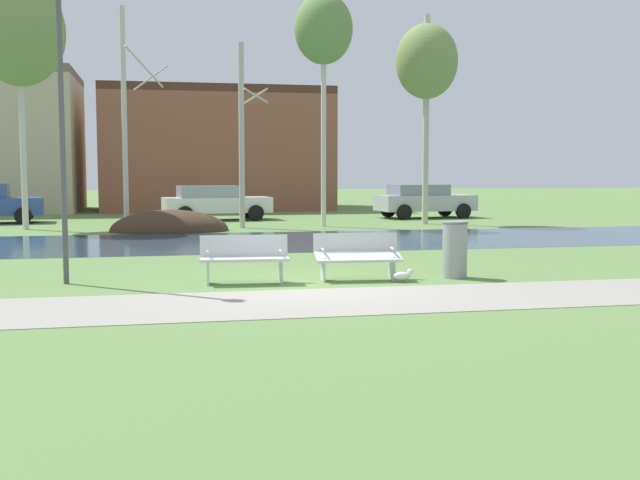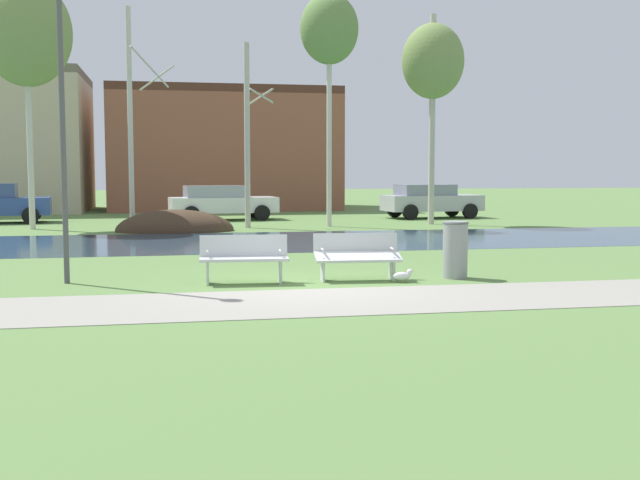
% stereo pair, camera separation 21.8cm
% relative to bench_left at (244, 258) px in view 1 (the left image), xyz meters
% --- Properties ---
extents(ground_plane, '(120.00, 120.00, 0.00)m').
position_rel_bench_left_xyz_m(ground_plane, '(1.05, 9.45, -0.47)').
color(ground_plane, '#5B7F42').
extents(paved_path_strip, '(60.00, 2.56, 0.01)m').
position_rel_bench_left_xyz_m(paved_path_strip, '(1.05, -2.25, -0.47)').
color(paved_path_strip, gray).
rests_on(paved_path_strip, ground).
extents(river_band, '(80.00, 6.59, 0.01)m').
position_rel_bench_left_xyz_m(river_band, '(1.05, 8.26, -0.47)').
color(river_band, '#2D475B').
rests_on(river_band, ground).
extents(soil_mound, '(3.97, 2.52, 1.46)m').
position_rel_bench_left_xyz_m(soil_mound, '(-1.12, 12.64, -0.47)').
color(soil_mound, '#423021').
rests_on(soil_mound, ground).
extents(bench_left, '(1.63, 0.67, 0.87)m').
position_rel_bench_left_xyz_m(bench_left, '(0.00, 0.00, 0.00)').
color(bench_left, silver).
rests_on(bench_left, ground).
extents(bench_right, '(1.63, 0.67, 0.87)m').
position_rel_bench_left_xyz_m(bench_right, '(2.11, 0.00, 0.00)').
color(bench_right, silver).
rests_on(bench_right, ground).
extents(trash_bin, '(0.50, 0.50, 1.08)m').
position_rel_bench_left_xyz_m(trash_bin, '(4.01, -0.08, 0.09)').
color(trash_bin, gray).
rests_on(trash_bin, ground).
extents(seagull, '(0.41, 0.15, 0.25)m').
position_rel_bench_left_xyz_m(seagull, '(2.86, -0.48, -0.34)').
color(seagull, white).
rests_on(seagull, ground).
extents(streetlamp, '(0.32, 0.32, 5.35)m').
position_rel_bench_left_xyz_m(streetlamp, '(-3.17, 0.61, 3.10)').
color(streetlamp, '#4C4C51').
rests_on(streetlamp, ground).
extents(birch_far_left, '(3.05, 3.05, 8.64)m').
position_rel_bench_left_xyz_m(birch_far_left, '(-5.99, 14.51, 6.24)').
color(birch_far_left, beige).
rests_on(birch_far_left, ground).
extents(birch_left, '(1.58, 2.79, 7.49)m').
position_rel_bench_left_xyz_m(birch_left, '(-2.49, 13.18, 3.37)').
color(birch_left, beige).
rests_on(birch_left, ground).
extents(birch_center_left, '(1.06, 1.88, 6.52)m').
position_rel_bench_left_xyz_m(birch_center_left, '(1.48, 13.72, 2.85)').
color(birch_center_left, '#BCB7A8').
rests_on(birch_center_left, ground).
extents(birch_center, '(2.09, 2.09, 9.09)m').
position_rel_bench_left_xyz_m(birch_center, '(4.44, 13.77, 6.55)').
color(birch_center, beige).
rests_on(birch_center, ground).
extents(birch_center_right, '(2.34, 2.34, 7.86)m').
position_rel_bench_left_xyz_m(birch_center_right, '(8.51, 14.27, 5.60)').
color(birch_center_right, '#BCB7A8').
rests_on(birch_center_right, ground).
extents(parked_sedan_second_white, '(4.49, 2.33, 1.42)m').
position_rel_bench_left_xyz_m(parked_sedan_second_white, '(0.82, 18.25, 0.29)').
color(parked_sedan_second_white, silver).
rests_on(parked_sedan_second_white, ground).
extents(parked_hatch_third_silver, '(4.31, 2.27, 1.45)m').
position_rel_bench_left_xyz_m(parked_hatch_third_silver, '(9.74, 17.90, 0.30)').
color(parked_hatch_third_silver, '#B2B5BC').
rests_on(parked_hatch_third_silver, ground).
extents(building_brick_low, '(11.65, 8.21, 6.26)m').
position_rel_bench_left_xyz_m(building_brick_low, '(1.61, 28.44, 2.66)').
color(building_brick_low, brown).
rests_on(building_brick_low, ground).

